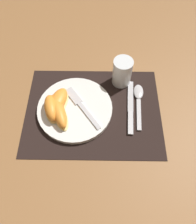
# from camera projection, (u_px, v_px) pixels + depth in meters

# --- Properties ---
(ground_plane) EXTENTS (3.00, 3.00, 0.00)m
(ground_plane) POSITION_uv_depth(u_px,v_px,m) (93.00, 111.00, 0.73)
(ground_plane) COLOR olive
(placemat) EXTENTS (0.45, 0.34, 0.00)m
(placemat) POSITION_uv_depth(u_px,v_px,m) (93.00, 110.00, 0.73)
(placemat) COLOR black
(placemat) RESTS_ON ground_plane
(plate) EXTENTS (0.25, 0.25, 0.02)m
(plate) POSITION_uv_depth(u_px,v_px,m) (75.00, 110.00, 0.72)
(plate) COLOR white
(plate) RESTS_ON placemat
(juice_glass) EXTENTS (0.07, 0.07, 0.10)m
(juice_glass) POSITION_uv_depth(u_px,v_px,m) (122.00, 73.00, 0.75)
(juice_glass) COLOR silver
(juice_glass) RESTS_ON placemat
(knife) EXTENTS (0.03, 0.21, 0.01)m
(knife) POSITION_uv_depth(u_px,v_px,m) (130.00, 108.00, 0.73)
(knife) COLOR #BCBCC1
(knife) RESTS_ON placemat
(spoon) EXTENTS (0.04, 0.18, 0.01)m
(spoon) POSITION_uv_depth(u_px,v_px,m) (139.00, 97.00, 0.75)
(spoon) COLOR #BCBCC1
(spoon) RESTS_ON placemat
(fork) EXTENTS (0.13, 0.16, 0.00)m
(fork) POSITION_uv_depth(u_px,v_px,m) (80.00, 105.00, 0.72)
(fork) COLOR #BCBCC1
(fork) RESTS_ON plate
(citrus_wedge_0) EXTENTS (0.09, 0.13, 0.04)m
(citrus_wedge_0) POSITION_uv_depth(u_px,v_px,m) (58.00, 102.00, 0.71)
(citrus_wedge_0) COLOR #F4DB84
(citrus_wedge_0) RESTS_ON plate
(citrus_wedge_1) EXTENTS (0.07, 0.11, 0.05)m
(citrus_wedge_1) POSITION_uv_depth(u_px,v_px,m) (51.00, 108.00, 0.69)
(citrus_wedge_1) COLOR #F4DB84
(citrus_wedge_1) RESTS_ON plate
(citrus_wedge_2) EXTENTS (0.09, 0.14, 0.04)m
(citrus_wedge_2) POSITION_uv_depth(u_px,v_px,m) (58.00, 111.00, 0.69)
(citrus_wedge_2) COLOR #F4DB84
(citrus_wedge_2) RESTS_ON plate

